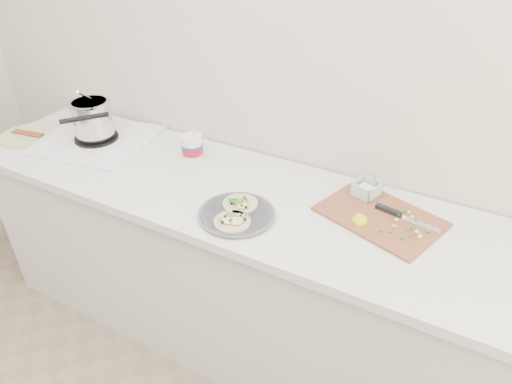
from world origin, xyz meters
The scene contains 6 objects.
counter centered at (0.00, 1.43, 0.45)m, with size 2.44×0.66×0.90m.
stove centered at (-0.76, 1.47, 0.98)m, with size 0.59×0.56×0.25m.
taco_plate centered at (0.16, 1.26, 0.92)m, with size 0.29×0.29×0.04m.
tub centered at (-0.24, 1.55, 0.97)m, with size 0.10×0.10×0.22m.
cutboard centered at (0.64, 1.52, 0.92)m, with size 0.50×0.42×0.07m.
bacon_plate centered at (-1.10, 1.34, 0.91)m, with size 0.27×0.27×0.02m.
Camera 1 is at (0.89, 0.07, 1.93)m, focal length 32.00 mm.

